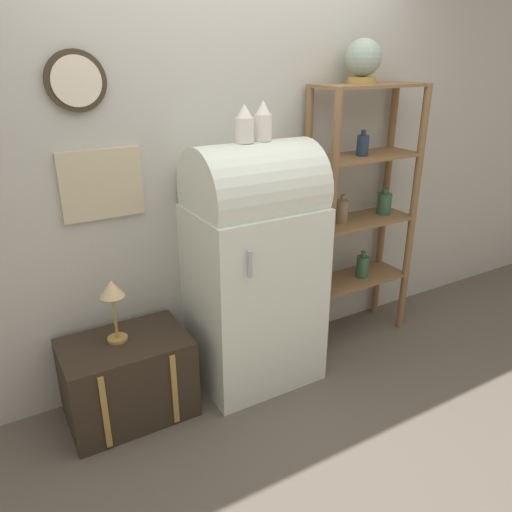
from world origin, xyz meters
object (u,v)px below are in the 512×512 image
Objects in this scene: refrigerator at (254,265)px; globe at (363,60)px; desk_lamp at (112,295)px; vase_left at (245,125)px; suitcase_trunk at (128,378)px; vase_center at (263,122)px.

globe is at bearing 7.97° from refrigerator.
globe is 2.02m from desk_lamp.
vase_left is at bearing -3.60° from desk_lamp.
suitcase_trunk is 3.39× the size of vase_left.
desk_lamp reaches higher than suitcase_trunk.
globe reaches higher than vase_center.
globe reaches higher than desk_lamp.
refrigerator reaches higher than suitcase_trunk.
vase_left is at bearing -172.73° from globe.
globe is 0.73× the size of desk_lamp.
suitcase_trunk is at bearing 178.71° from refrigerator.
vase_center reaches higher than vase_left.
vase_center is at bearing -2.59° from desk_lamp.
vase_center is (0.06, 0.01, 0.82)m from refrigerator.
desk_lamp is (-0.90, 0.04, -0.83)m from vase_center.
suitcase_trunk is 2.33m from globe.
refrigerator is at bearing -1.29° from suitcase_trunk.
refrigerator is at bearing -169.69° from vase_center.
refrigerator is 0.82m from vase_center.
vase_center is at bearing -0.43° from suitcase_trunk.
vase_center is (0.12, 0.01, 0.01)m from vase_left.
vase_center reaches higher than desk_lamp.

